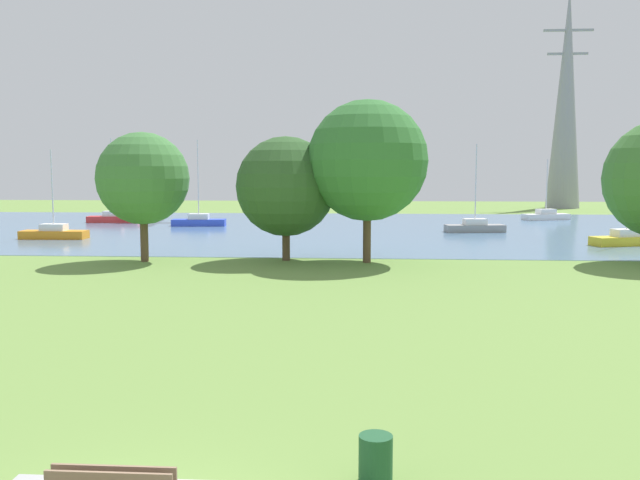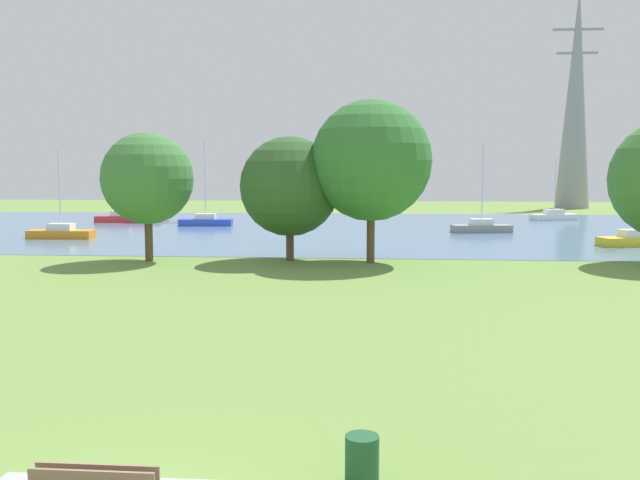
{
  "view_description": "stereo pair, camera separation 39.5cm",
  "coord_description": "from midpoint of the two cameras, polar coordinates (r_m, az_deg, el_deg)",
  "views": [
    {
      "loc": [
        3.51,
        -8.8,
        5.12
      ],
      "look_at": [
        1.84,
        15.72,
        2.56
      ],
      "focal_mm": 38.08,
      "sensor_mm": 36.0,
      "label": 1
    },
    {
      "loc": [
        3.91,
        -8.77,
        5.12
      ],
      "look_at": [
        1.84,
        15.72,
        2.56
      ],
      "focal_mm": 38.08,
      "sensor_mm": 36.0,
      "label": 2
    }
  ],
  "objects": [
    {
      "name": "sailboat_red",
      "position": [
        68.77,
        -17.15,
        1.81
      ],
      "size": [
        4.91,
        1.92,
        8.07
      ],
      "color": "red",
      "rests_on": "water_surface"
    },
    {
      "name": "litter_bin",
      "position": [
        11.68,
        3.68,
        -17.9
      ],
      "size": [
        0.56,
        0.56,
        0.8
      ],
      "primitive_type": "cylinder",
      "color": "#1E512D",
      "rests_on": "ground"
    },
    {
      "name": "sailboat_white",
      "position": [
        72.75,
        18.3,
        1.97
      ],
      "size": [
        5.03,
        2.93,
        6.15
      ],
      "color": "white",
      "rests_on": "water_surface"
    },
    {
      "name": "tree_west_near",
      "position": [
        37.27,
        3.71,
        6.66
      ],
      "size": [
        6.61,
        6.61,
        8.91
      ],
      "color": "brown",
      "rests_on": "ground"
    },
    {
      "name": "electricity_pylon",
      "position": [
        96.76,
        19.86,
        11.17
      ],
      "size": [
        6.4,
        4.4,
        29.01
      ],
      "color": "gray",
      "rests_on": "ground"
    },
    {
      "name": "water_surface",
      "position": [
        59.12,
        0.29,
        0.98
      ],
      "size": [
        140.0,
        40.0,
        0.02
      ],
      "primitive_type": "cube",
      "color": "#567BA1",
      "rests_on": "ground"
    },
    {
      "name": "sailboat_yellow",
      "position": [
        50.17,
        24.14,
        0.11
      ],
      "size": [
        5.03,
        2.8,
        7.69
      ],
      "color": "yellow",
      "rests_on": "water_surface"
    },
    {
      "name": "sailboat_blue",
      "position": [
        62.69,
        -10.32,
        1.6
      ],
      "size": [
        4.91,
        1.9,
        7.76
      ],
      "color": "blue",
      "rests_on": "water_surface"
    },
    {
      "name": "sailboat_gray",
      "position": [
        56.88,
        12.69,
        1.1
      ],
      "size": [
        4.97,
        2.2,
        7.16
      ],
      "color": "gray",
      "rests_on": "water_surface"
    },
    {
      "name": "tree_east_near",
      "position": [
        38.15,
        -3.19,
        4.51
      ],
      "size": [
        5.59,
        5.59,
        6.98
      ],
      "color": "brown",
      "rests_on": "ground"
    },
    {
      "name": "tree_west_far",
      "position": [
        38.94,
        -14.96,
        5.01
      ],
      "size": [
        5.11,
        5.11,
        7.19
      ],
      "color": "brown",
      "rests_on": "ground"
    },
    {
      "name": "ground_plane",
      "position": [
        31.43,
        -2.93,
        -3.44
      ],
      "size": [
        160.0,
        160.0,
        0.0
      ],
      "primitive_type": "plane",
      "color": "olive"
    },
    {
      "name": "sailboat_orange",
      "position": [
        54.01,
        -21.64,
        0.57
      ],
      "size": [
        4.84,
        1.63,
        6.57
      ],
      "color": "orange",
      "rests_on": "water_surface"
    }
  ]
}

